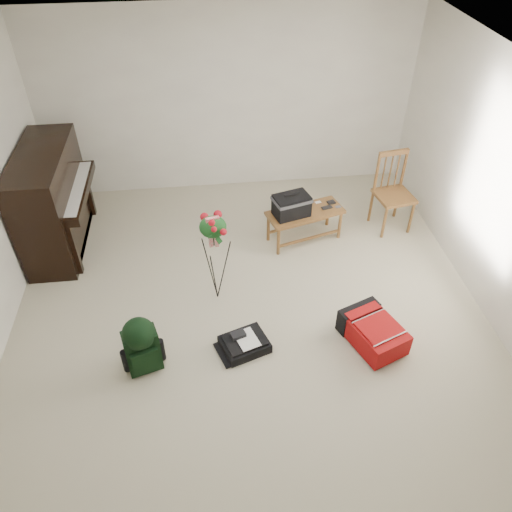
{
  "coord_description": "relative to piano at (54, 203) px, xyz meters",
  "views": [
    {
      "loc": [
        -0.38,
        -3.6,
        3.93
      ],
      "look_at": [
        0.09,
        0.35,
        0.58
      ],
      "focal_mm": 35.0,
      "sensor_mm": 36.0,
      "label": 1
    }
  ],
  "objects": [
    {
      "name": "red_suitcase",
      "position": [
        3.36,
        -2.0,
        -0.45
      ],
      "size": [
        0.63,
        0.77,
        0.27
      ],
      "rotation": [
        0.0,
        0.0,
        0.38
      ],
      "color": "#B10714",
      "rests_on": "floor"
    },
    {
      "name": "bench",
      "position": [
        2.87,
        -0.28,
        -0.09
      ],
      "size": [
        1.01,
        0.62,
        0.73
      ],
      "rotation": [
        0.0,
        0.0,
        0.28
      ],
      "color": "brown",
      "rests_on": "floor"
    },
    {
      "name": "piano",
      "position": [
        0.0,
        0.0,
        0.0
      ],
      "size": [
        0.71,
        1.5,
        1.25
      ],
      "color": "black",
      "rests_on": "floor"
    },
    {
      "name": "dining_chair",
      "position": [
        4.16,
        -0.12,
        -0.11
      ],
      "size": [
        0.5,
        0.5,
        1.01
      ],
      "rotation": [
        0.0,
        0.0,
        0.16
      ],
      "color": "brown",
      "rests_on": "floor"
    },
    {
      "name": "wall_back",
      "position": [
        2.19,
        1.15,
        0.65
      ],
      "size": [
        5.0,
        0.04,
        2.5
      ],
      "primitive_type": "cube",
      "color": "white",
      "rests_on": "floor"
    },
    {
      "name": "flower_stand",
      "position": [
        1.85,
        -1.21,
        -0.05
      ],
      "size": [
        0.43,
        0.43,
        1.13
      ],
      "rotation": [
        0.0,
        0.0,
        0.24
      ],
      "color": "black",
      "rests_on": "floor"
    },
    {
      "name": "ceiling",
      "position": [
        2.19,
        -1.6,
        1.9
      ],
      "size": [
        5.0,
        5.5,
        0.01
      ],
      "primitive_type": "cube",
      "color": "white",
      "rests_on": "wall_back"
    },
    {
      "name": "floor",
      "position": [
        2.19,
        -1.6,
        -0.6
      ],
      "size": [
        5.0,
        5.5,
        0.01
      ],
      "primitive_type": "cube",
      "color": "#BFB79A",
      "rests_on": "ground"
    },
    {
      "name": "wall_right",
      "position": [
        4.69,
        -1.6,
        0.65
      ],
      "size": [
        0.04,
        5.5,
        2.5
      ],
      "primitive_type": "cube",
      "color": "white",
      "rests_on": "floor"
    },
    {
      "name": "green_backpack",
      "position": [
        1.11,
        -2.09,
        -0.25
      ],
      "size": [
        0.36,
        0.33,
        0.63
      ],
      "rotation": [
        0.0,
        0.0,
        0.28
      ],
      "color": "black",
      "rests_on": "floor"
    },
    {
      "name": "black_duffel",
      "position": [
        2.08,
        -1.97,
        -0.53
      ],
      "size": [
        0.53,
        0.48,
        0.19
      ],
      "rotation": [
        0.0,
        0.0,
        0.33
      ],
      "color": "black",
      "rests_on": "floor"
    }
  ]
}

